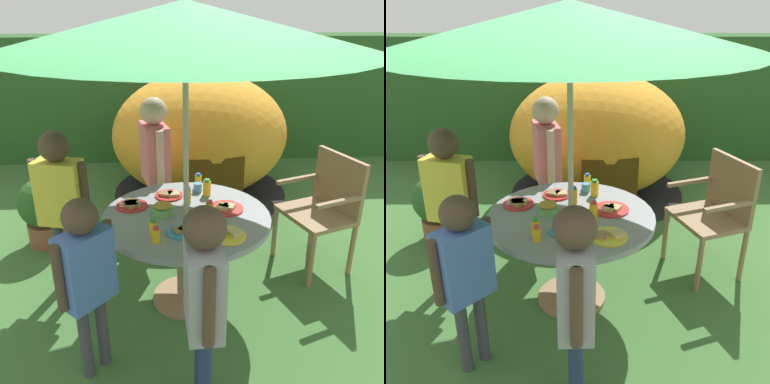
{
  "view_description": "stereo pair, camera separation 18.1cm",
  "coord_description": "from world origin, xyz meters",
  "views": [
    {
      "loc": [
        -0.13,
        -2.54,
        2.0
      ],
      "look_at": [
        0.05,
        0.19,
        0.77
      ],
      "focal_mm": 39.59,
      "sensor_mm": 36.0,
      "label": 1
    },
    {
      "loc": [
        0.05,
        -2.54,
        2.0
      ],
      "look_at": [
        0.05,
        0.19,
        0.77
      ],
      "focal_mm": 39.59,
      "sensor_mm": 36.0,
      "label": 2
    }
  ],
  "objects": [
    {
      "name": "ground_plane",
      "position": [
        0.0,
        0.0,
        -0.01
      ],
      "size": [
        10.0,
        10.0,
        0.02
      ],
      "primitive_type": "cube",
      "color": "#3D6B33"
    },
    {
      "name": "hedge_backdrop",
      "position": [
        0.0,
        3.33,
        0.81
      ],
      "size": [
        9.0,
        0.7,
        1.62
      ],
      "primitive_type": "cube",
      "color": "#285623",
      "rests_on": "ground_plane"
    },
    {
      "name": "garden_table",
      "position": [
        0.0,
        0.0,
        0.54
      ],
      "size": [
        1.14,
        1.14,
        0.69
      ],
      "color": "#93704C",
      "rests_on": "ground_plane"
    },
    {
      "name": "patio_umbrella",
      "position": [
        0.0,
        0.0,
        1.89
      ],
      "size": [
        2.2,
        2.2,
        2.02
      ],
      "color": "#B7AD8C",
      "rests_on": "ground_plane"
    },
    {
      "name": "wooden_chair",
      "position": [
        1.13,
        0.41,
        0.54
      ],
      "size": [
        0.59,
        0.64,
        0.94
      ],
      "rotation": [
        0.0,
        0.0,
        -1.22
      ],
      "color": "#93704C",
      "rests_on": "ground_plane"
    },
    {
      "name": "dome_tent",
      "position": [
        0.26,
        1.97,
        0.67
      ],
      "size": [
        2.17,
        2.17,
        1.35
      ],
      "rotation": [
        0.0,
        0.0,
        0.11
      ],
      "color": "orange",
      "rests_on": "ground_plane"
    },
    {
      "name": "potted_plant",
      "position": [
        -1.21,
        0.9,
        0.33
      ],
      "size": [
        0.44,
        0.44,
        0.62
      ],
      "color": "brown",
      "rests_on": "ground_plane"
    },
    {
      "name": "child_in_pink_shirt",
      "position": [
        -0.22,
        0.86,
        0.84
      ],
      "size": [
        0.27,
        0.43,
        1.31
      ],
      "rotation": [
        0.0,
        0.0,
        -1.32
      ],
      "color": "brown",
      "rests_on": "ground_plane"
    },
    {
      "name": "child_in_yellow_shirt",
      "position": [
        -0.87,
        0.21,
        0.79
      ],
      "size": [
        0.41,
        0.25,
        1.23
      ],
      "rotation": [
        0.0,
        0.0,
        -0.24
      ],
      "color": "#3F3F47",
      "rests_on": "ground_plane"
    },
    {
      "name": "child_in_blue_shirt",
      "position": [
        -0.57,
        -0.62,
        0.71
      ],
      "size": [
        0.31,
        0.32,
        1.12
      ],
      "rotation": [
        0.0,
        0.0,
        0.83
      ],
      "color": "#3F3F47",
      "rests_on": "ground_plane"
    },
    {
      "name": "child_in_grey_shirt",
      "position": [
        0.03,
        -0.9,
        0.76
      ],
      "size": [
        0.2,
        0.41,
        1.19
      ],
      "rotation": [
        0.0,
        0.0,
        1.61
      ],
      "color": "navy",
      "rests_on": "ground_plane"
    },
    {
      "name": "snack_bowl",
      "position": [
        -0.16,
        0.02,
        0.73
      ],
      "size": [
        0.14,
        0.14,
        0.08
      ],
      "color": "#66B259",
      "rests_on": "garden_table"
    },
    {
      "name": "plate_back_edge",
      "position": [
        -0.04,
        -0.24,
        0.71
      ],
      "size": [
        0.2,
        0.2,
        0.03
      ],
      "color": "#338CD8",
      "rests_on": "garden_table"
    },
    {
      "name": "plate_mid_left",
      "position": [
        -0.11,
        0.31,
        0.71
      ],
      "size": [
        0.21,
        0.21,
        0.03
      ],
      "color": "red",
      "rests_on": "garden_table"
    },
    {
      "name": "plate_far_left",
      "position": [
        0.27,
        0.07,
        0.71
      ],
      "size": [
        0.25,
        0.25,
        0.03
      ],
      "color": "red",
      "rests_on": "garden_table"
    },
    {
      "name": "plate_center_back",
      "position": [
        0.23,
        -0.3,
        0.7
      ],
      "size": [
        0.24,
        0.24,
        0.03
      ],
      "color": "yellow",
      "rests_on": "garden_table"
    },
    {
      "name": "plate_near_right",
      "position": [
        -0.38,
        0.15,
        0.71
      ],
      "size": [
        0.22,
        0.22,
        0.03
      ],
      "color": "red",
      "rests_on": "garden_table"
    },
    {
      "name": "juice_bottle_near_left",
      "position": [
        0.15,
        -0.06,
        0.75
      ],
      "size": [
        0.05,
        0.05,
        0.13
      ],
      "color": "yellow",
      "rests_on": "garden_table"
    },
    {
      "name": "juice_bottle_far_right",
      "position": [
        -0.2,
        -0.34,
        0.74
      ],
      "size": [
        0.05,
        0.05,
        0.1
      ],
      "color": "yellow",
      "rests_on": "garden_table"
    },
    {
      "name": "juice_bottle_center_front",
      "position": [
        -0.01,
        -0.5,
        0.75
      ],
      "size": [
        0.06,
        0.06,
        0.12
      ],
      "color": "yellow",
      "rests_on": "garden_table"
    },
    {
      "name": "juice_bottle_mid_right",
      "position": [
        0.17,
        0.31,
        0.75
      ],
      "size": [
        0.06,
        0.06,
        0.13
      ],
      "color": "yellow",
      "rests_on": "garden_table"
    },
    {
      "name": "juice_bottle_front_edge",
      "position": [
        0.02,
        0.18,
        0.75
      ],
      "size": [
        0.05,
        0.05,
        0.13
      ],
      "color": "yellow",
      "rests_on": "garden_table"
    },
    {
      "name": "juice_bottle_spot_a",
      "position": [
        -0.21,
        -0.26,
        0.75
      ],
      "size": [
        0.05,
        0.05,
        0.11
      ],
      "color": "yellow",
      "rests_on": "garden_table"
    },
    {
      "name": "juice_bottle_spot_b",
      "position": [
        0.12,
        0.47,
        0.75
      ],
      "size": [
        0.05,
        0.05,
        0.11
      ],
      "color": "yellow",
      "rests_on": "garden_table"
    },
    {
      "name": "cup_near",
      "position": [
        0.11,
        0.38,
        0.73
      ],
      "size": [
        0.06,
        0.06,
        0.07
      ],
      "primitive_type": "cylinder",
      "color": "#4C99D8",
      "rests_on": "garden_table"
    }
  ]
}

